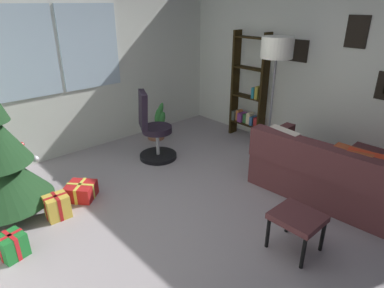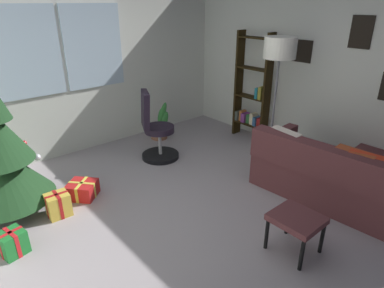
% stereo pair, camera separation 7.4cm
% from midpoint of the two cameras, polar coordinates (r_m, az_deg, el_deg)
% --- Properties ---
extents(ground_plane, '(4.77, 5.05, 0.10)m').
position_cam_midpoint_polar(ground_plane, '(3.85, 1.91, -12.41)').
color(ground_plane, '#9C9397').
extents(wall_back_with_windows, '(4.77, 0.12, 2.87)m').
position_cam_midpoint_polar(wall_back_with_windows, '(5.34, -17.65, 14.18)').
color(wall_back_with_windows, silver).
rests_on(wall_back_with_windows, ground_plane).
extents(wall_right_with_frames, '(0.12, 5.05, 2.87)m').
position_cam_midpoint_polar(wall_right_with_frames, '(5.16, 23.02, 13.08)').
color(wall_right_with_frames, silver).
rests_on(wall_right_with_frames, ground_plane).
extents(couch, '(1.74, 1.79, 0.79)m').
position_cam_midpoint_polar(couch, '(4.43, 25.23, -4.70)').
color(couch, '#572C2E').
rests_on(couch, ground_plane).
extents(footstool, '(0.40, 0.44, 0.39)m').
position_cam_midpoint_polar(footstool, '(3.29, 18.19, -12.54)').
color(footstool, '#572C2E').
rests_on(footstool, ground_plane).
extents(gift_box_red, '(0.44, 0.44, 0.20)m').
position_cam_midpoint_polar(gift_box_red, '(4.26, -17.91, -7.51)').
color(gift_box_red, red).
rests_on(gift_box_red, ground_plane).
extents(gift_box_green, '(0.26, 0.26, 0.24)m').
position_cam_midpoint_polar(gift_box_green, '(3.64, -28.01, -14.81)').
color(gift_box_green, '#1E722D').
rests_on(gift_box_green, ground_plane).
extents(gift_box_gold, '(0.25, 0.22, 0.27)m').
position_cam_midpoint_polar(gift_box_gold, '(3.99, -21.56, -9.73)').
color(gift_box_gold, gold).
rests_on(gift_box_gold, ground_plane).
extents(office_chair, '(0.59, 0.57, 1.04)m').
position_cam_midpoint_polar(office_chair, '(4.92, -5.86, 1.89)').
color(office_chair, black).
rests_on(office_chair, ground_plane).
extents(bookshelf, '(0.18, 0.64, 1.78)m').
position_cam_midpoint_polar(bookshelf, '(5.66, 10.71, 8.47)').
color(bookshelf, black).
rests_on(bookshelf, ground_plane).
extents(floor_lamp, '(0.43, 0.43, 1.77)m').
position_cam_midpoint_polar(floor_lamp, '(4.73, 15.30, 14.67)').
color(floor_lamp, slate).
rests_on(floor_lamp, ground_plane).
extents(potted_plant, '(0.34, 0.41, 0.64)m').
position_cam_midpoint_polar(potted_plant, '(5.72, -5.10, 3.03)').
color(potted_plant, brown).
rests_on(potted_plant, ground_plane).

